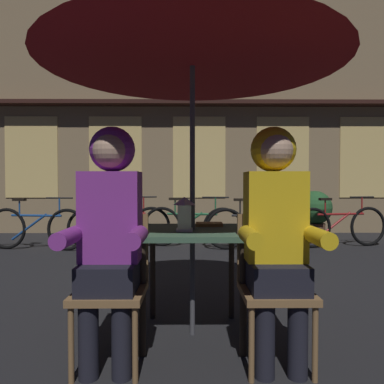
% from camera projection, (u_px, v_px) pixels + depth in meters
% --- Properties ---
extents(ground_plane, '(60.00, 60.00, 0.00)m').
position_uv_depth(ground_plane, '(192.00, 334.00, 2.53)').
color(ground_plane, '#232326').
extents(cafe_table, '(0.72, 0.72, 0.74)m').
position_uv_depth(cafe_table, '(192.00, 244.00, 2.52)').
color(cafe_table, '#42664C').
rests_on(cafe_table, ground_plane).
extents(patio_umbrella, '(2.10, 2.10, 2.31)m').
position_uv_depth(patio_umbrella, '(192.00, 39.00, 2.48)').
color(patio_umbrella, '#4C4C51').
rests_on(patio_umbrella, ground_plane).
extents(lantern, '(0.11, 0.11, 0.23)m').
position_uv_depth(lantern, '(184.00, 213.00, 2.43)').
color(lantern, white).
rests_on(lantern, cafe_table).
extents(chair_left, '(0.40, 0.40, 0.87)m').
position_uv_depth(chair_left, '(113.00, 279.00, 2.15)').
color(chair_left, olive).
rests_on(chair_left, ground_plane).
extents(chair_right, '(0.40, 0.40, 0.87)m').
position_uv_depth(chair_right, '(273.00, 279.00, 2.16)').
color(chair_right, olive).
rests_on(chair_right, ground_plane).
extents(person_left_hooded, '(0.45, 0.56, 1.40)m').
position_uv_depth(person_left_hooded, '(110.00, 221.00, 2.08)').
color(person_left_hooded, black).
rests_on(person_left_hooded, ground_plane).
extents(person_right_hooded, '(0.45, 0.56, 1.40)m').
position_uv_depth(person_right_hooded, '(276.00, 221.00, 2.09)').
color(person_right_hooded, black).
rests_on(person_right_hooded, ground_plane).
extents(shopfront_building, '(10.00, 0.93, 6.20)m').
position_uv_depth(shopfront_building, '(199.00, 90.00, 7.85)').
color(shopfront_building, '#937A56').
rests_on(shopfront_building, ground_plane).
extents(bicycle_nearest, '(1.67, 0.28, 0.84)m').
position_uv_depth(bicycle_nearest, '(36.00, 228.00, 5.71)').
color(bicycle_nearest, black).
rests_on(bicycle_nearest, ground_plane).
extents(bicycle_second, '(1.64, 0.45, 0.84)m').
position_uv_depth(bicycle_second, '(120.00, 226.00, 5.95)').
color(bicycle_second, black).
rests_on(bicycle_second, ground_plane).
extents(bicycle_third, '(1.67, 0.30, 0.84)m').
position_uv_depth(bicycle_third, '(192.00, 226.00, 5.97)').
color(bicycle_third, black).
rests_on(bicycle_third, ground_plane).
extents(bicycle_fourth, '(1.68, 0.09, 0.84)m').
position_uv_depth(bicycle_fourth, '(258.00, 228.00, 5.72)').
color(bicycle_fourth, black).
rests_on(bicycle_fourth, ground_plane).
extents(bicycle_fifth, '(1.66, 0.36, 0.84)m').
position_uv_depth(bicycle_fifth, '(341.00, 226.00, 5.97)').
color(bicycle_fifth, black).
rests_on(bicycle_fifth, ground_plane).
extents(book, '(0.20, 0.14, 0.02)m').
position_uv_depth(book, '(209.00, 224.00, 2.72)').
color(book, olive).
rests_on(book, cafe_table).
extents(potted_plant, '(0.60, 0.60, 0.92)m').
position_uv_depth(potted_plant, '(315.00, 212.00, 6.41)').
color(potted_plant, brown).
rests_on(potted_plant, ground_plane).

